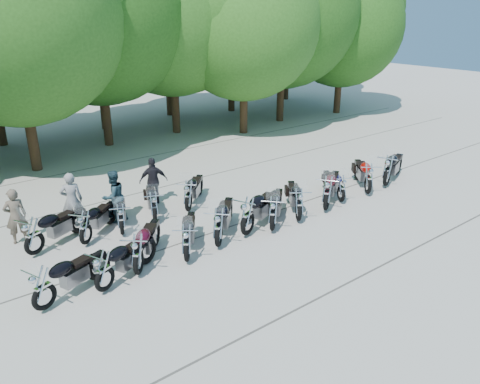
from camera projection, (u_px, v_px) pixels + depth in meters
ground at (271, 240)px, 14.13m from camera, size 90.00×90.00×0.00m
tree_3 at (11, 14)px, 18.00m from camera, size 8.70×8.70×10.67m
tree_4 at (95, 6)px, 21.60m from camera, size 9.13×9.13×11.20m
tree_5 at (170, 7)px, 24.04m from camera, size 9.04×9.04×11.10m
tree_6 at (244, 23)px, 24.26m from camera, size 8.00×8.00×9.82m
tree_7 at (283, 11)px, 26.85m from camera, size 8.79×8.79×10.79m
tree_8 at (343, 26)px, 29.42m from camera, size 7.53×7.53×9.25m
tree_12 at (95, 24)px, 25.13m from camera, size 7.88×7.88×9.67m
tree_13 at (165, 17)px, 28.56m from camera, size 8.31×8.31×10.20m
tree_14 at (231, 20)px, 29.91m from camera, size 8.02×8.02×9.84m
tree_15 at (289, 1)px, 33.56m from camera, size 9.67×9.67×11.86m
motorcycle_0 at (43, 287)px, 10.59m from camera, size 2.36×1.45×1.28m
motorcycle_1 at (104, 270)px, 11.30m from camera, size 2.32×1.54×1.27m
motorcycle_2 at (138, 253)px, 12.02m from camera, size 2.10×2.20×1.32m
motorcycle_3 at (186, 242)px, 12.65m from camera, size 1.89×2.20×1.26m
motorcycle_4 at (218, 226)px, 13.42m from camera, size 2.28×2.24×1.38m
motorcycle_5 at (248, 215)px, 14.10m from camera, size 2.65×1.67×1.44m
motorcycle_6 at (273, 213)px, 14.41m from camera, size 2.19×2.06×1.30m
motorcycle_7 at (299, 204)px, 15.08m from camera, size 1.93×2.29×1.31m
motorcycle_8 at (327, 192)px, 15.86m from camera, size 2.54×2.03×1.43m
motorcycle_9 at (342, 188)px, 16.63m from camera, size 1.54×2.11×1.17m
motorcycle_10 at (369, 178)px, 17.29m from camera, size 2.10×2.35×1.37m
motorcycle_11 at (388, 170)px, 18.02m from camera, size 2.68×1.68×1.45m
motorcycle_12 at (33, 235)px, 12.98m from camera, size 2.42×1.64×1.32m
motorcycle_13 at (85, 227)px, 13.59m from camera, size 2.09×1.91×1.23m
motorcycle_14 at (121, 218)px, 14.19m from camera, size 1.42×2.14×1.17m
motorcycle_15 at (154, 206)px, 15.04m from camera, size 1.42×2.21×1.20m
motorcycle_16 at (188, 195)px, 15.81m from camera, size 2.12×2.08×1.29m
rider_0 at (16, 216)px, 13.69m from camera, size 0.67×0.49×1.71m
rider_1 at (114, 197)px, 15.07m from camera, size 0.99×0.86×1.75m
rider_2 at (154, 181)px, 16.52m from camera, size 1.07×0.75×1.69m
rider_3 at (72, 200)px, 14.69m from camera, size 0.77×0.64×1.82m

